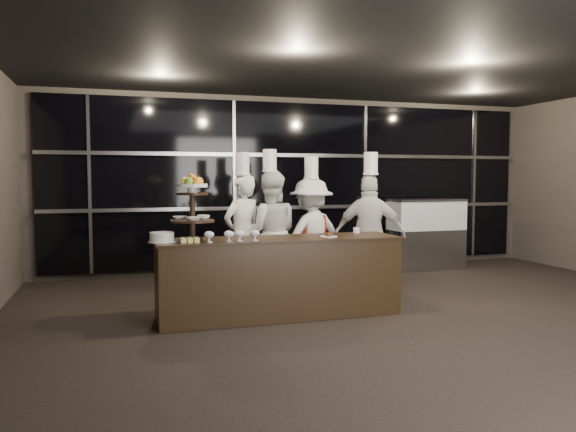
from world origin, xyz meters
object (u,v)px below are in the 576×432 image
object	(u,v)px
display_stand	(192,203)
display_case	(426,230)
chef_c	(311,235)
buffet_counter	(279,277)
chef_a	(243,233)
layer_cake	(162,237)
chef_b	(270,232)
chef_d	(370,233)

from	to	relation	value
display_stand	display_case	distance (m)	5.10
chef_c	display_stand	bearing A→B (deg)	-148.42
chef_c	buffet_counter	bearing A→B (deg)	-125.53
chef_c	chef_a	bearing A→B (deg)	171.62
display_stand	buffet_counter	bearing A→B (deg)	0.01
display_stand	layer_cake	xyz separation A→B (m)	(-0.34, -0.05, -0.37)
layer_cake	chef_c	bearing A→B (deg)	28.39
layer_cake	chef_b	size ratio (longest dim) A/B	0.15
display_case	display_stand	bearing A→B (deg)	-150.85
layer_cake	chef_a	bearing A→B (deg)	47.40
buffet_counter	display_case	bearing A→B (deg)	35.78
display_stand	chef_c	xyz separation A→B (m)	(1.78, 1.10, -0.53)
chef_d	display_case	bearing A→B (deg)	41.38
chef_b	buffet_counter	bearing A→B (deg)	-100.41
chef_c	display_case	bearing A→B (deg)	27.44
display_case	chef_c	distance (m)	2.97
chef_b	layer_cake	bearing A→B (deg)	-140.45
display_stand	chef_b	distance (m)	1.81
display_stand	chef_d	bearing A→B (deg)	17.75
chef_a	buffet_counter	bearing A→B (deg)	-82.74
display_case	chef_b	xyz separation A→B (m)	(-3.19, -1.22, 0.18)
chef_b	display_stand	bearing A→B (deg)	-134.67
buffet_counter	display_stand	world-z (taller)	display_stand
display_stand	chef_a	size ratio (longest dim) A/B	0.38
chef_a	chef_b	world-z (taller)	chef_b
layer_cake	chef_a	distance (m)	1.75
chef_a	chef_d	distance (m)	1.76
layer_cake	buffet_counter	bearing A→B (deg)	2.14
display_case	chef_b	bearing A→B (deg)	-159.05
chef_a	display_case	bearing A→B (deg)	18.99
chef_a	chef_d	xyz separation A→B (m)	(1.70, -0.42, -0.01)
chef_a	chef_b	size ratio (longest dim) A/B	0.98
chef_d	chef_b	bearing A→B (deg)	162.05
buffet_counter	chef_d	size ratio (longest dim) A/B	1.45
buffet_counter	chef_c	distance (m)	1.39
chef_a	layer_cake	bearing A→B (deg)	-132.60
chef_a	chef_b	bearing A→B (deg)	1.35
chef_a	chef_b	xyz separation A→B (m)	(0.39, 0.01, 0.01)
buffet_counter	display_case	world-z (taller)	display_case
chef_c	chef_d	world-z (taller)	chef_d
chef_a	chef_d	bearing A→B (deg)	-13.78
buffet_counter	layer_cake	distance (m)	1.43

